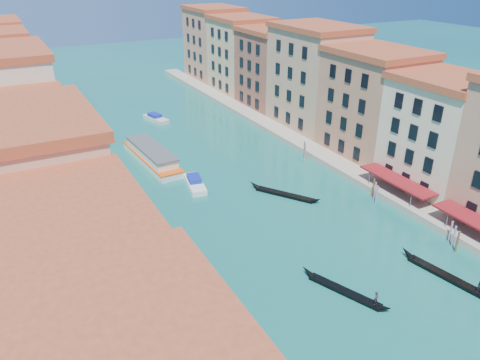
% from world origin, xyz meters
% --- Properties ---
extents(left_bank_palazzos, '(12.80, 128.40, 21.00)m').
position_xyz_m(left_bank_palazzos, '(-26.00, 64.68, 9.71)').
color(left_bank_palazzos, beige).
rests_on(left_bank_palazzos, ground).
extents(right_bank_palazzos, '(12.80, 128.40, 21.00)m').
position_xyz_m(right_bank_palazzos, '(30.00, 65.00, 9.75)').
color(right_bank_palazzos, '#AA4C39').
rests_on(right_bank_palazzos, ground).
extents(quay, '(4.00, 140.00, 1.00)m').
position_xyz_m(quay, '(22.00, 65.00, 0.50)').
color(quay, '#ACA48B').
rests_on(quay, ground).
extents(mooring_poles_right, '(1.44, 54.24, 3.20)m').
position_xyz_m(mooring_poles_right, '(19.10, 28.80, 1.30)').
color(mooring_poles_right, brown).
rests_on(mooring_poles_right, ground).
extents(vaporetto_far, '(5.34, 18.61, 2.73)m').
position_xyz_m(vaporetto_far, '(-5.51, 69.17, 1.23)').
color(vaporetto_far, silver).
rests_on(vaporetto_far, ground).
extents(gondola_fore, '(4.91, 10.52, 2.20)m').
position_xyz_m(gondola_fore, '(1.45, 25.13, 0.37)').
color(gondola_fore, black).
rests_on(gondola_fore, ground).
extents(gondola_right, '(3.01, 11.90, 2.38)m').
position_xyz_m(gondola_right, '(13.28, 21.70, 0.46)').
color(gondola_right, black).
rests_on(gondola_right, ground).
extents(gondola_far, '(7.41, 10.52, 1.71)m').
position_xyz_m(gondola_far, '(7.91, 47.48, 0.35)').
color(gondola_far, black).
rests_on(gondola_far, ground).
extents(motorboat_mid, '(3.65, 7.65, 1.52)m').
position_xyz_m(motorboat_mid, '(-2.65, 56.67, 0.59)').
color(motorboat_mid, white).
rests_on(motorboat_mid, ground).
extents(motorboat_far, '(4.03, 7.63, 1.51)m').
position_xyz_m(motorboat_far, '(2.47, 91.08, 0.59)').
color(motorboat_far, beige).
rests_on(motorboat_far, ground).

